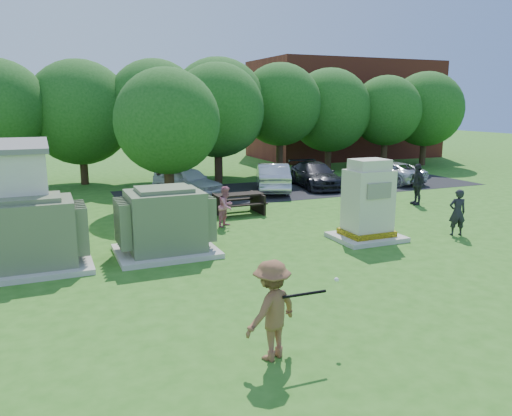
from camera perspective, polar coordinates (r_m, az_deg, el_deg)
name	(u,v)px	position (r m, az deg, el deg)	size (l,w,h in m)	color
ground	(319,289)	(12.67, 7.19, -9.22)	(120.00, 120.00, 0.00)	#2D6619
brick_building	(344,110)	(44.27, 10.01, 11.01)	(15.00, 8.00, 8.00)	maroon
parking_strip	(306,188)	(27.41, 5.70, 2.30)	(20.00, 6.00, 0.01)	#232326
transformer_left	(33,235)	(15.11, -24.16, -2.85)	(3.00, 2.40, 2.07)	beige
transformer_right	(165,223)	(15.45, -10.34, -1.68)	(3.00, 2.40, 2.07)	beige
generator_cabinet	(368,205)	(17.17, 12.66, 0.35)	(2.24, 1.84, 2.73)	beige
picnic_table	(239,201)	(20.79, -2.01, 0.77)	(2.02, 1.51, 0.86)	black
batter	(272,310)	(9.09, 1.81, -11.58)	(1.19, 0.69, 1.85)	brown
person_by_generator	(457,212)	(18.71, 22.02, -0.48)	(0.60, 0.39, 1.64)	black
person_at_picnic	(226,206)	(18.67, -3.43, 0.19)	(0.74, 0.58, 1.53)	#C2667D
person_walking_right	(417,184)	(23.82, 17.93, 2.61)	(1.10, 0.46, 1.88)	#27262C
car_white	(187,181)	(25.18, -7.85, 3.04)	(1.70, 4.22, 1.44)	silver
car_silver_a	(273,177)	(26.16, 1.90, 3.53)	(1.58, 4.52, 1.49)	#B7B7BC
car_dark	(315,175)	(27.64, 6.76, 3.77)	(1.90, 4.68, 1.36)	black
car_silver_b	(389,172)	(30.11, 14.97, 3.98)	(2.02, 4.37, 1.22)	silver
batting_equipment	(305,292)	(9.15, 5.59, -9.51)	(1.51, 0.44, 0.10)	black
tree_row	(186,110)	(29.72, -8.02, 11.03)	(41.30, 13.30, 7.30)	#47301E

